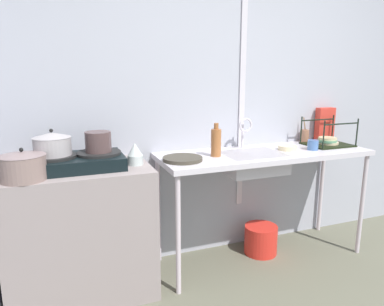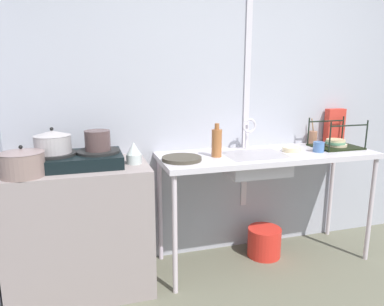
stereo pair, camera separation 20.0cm
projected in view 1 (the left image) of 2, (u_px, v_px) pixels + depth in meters
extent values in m
cube|color=#A7A9B5|center=(235.00, 102.00, 3.06)|extent=(4.49, 0.10, 2.57)
cube|color=silver|center=(242.00, 87.00, 2.99)|extent=(0.05, 0.01, 2.06)
cube|color=gray|center=(82.00, 233.00, 2.46)|extent=(0.95, 0.58, 0.92)
cube|color=silver|center=(265.00, 154.00, 2.87)|extent=(1.73, 0.58, 0.04)
cylinder|color=silver|center=(178.00, 236.00, 2.46)|extent=(0.04, 0.04, 0.88)
cylinder|color=silver|center=(362.00, 205.00, 3.03)|extent=(0.04, 0.04, 0.88)
cylinder|color=silver|center=(158.00, 211.00, 2.91)|extent=(0.04, 0.04, 0.88)
cylinder|color=silver|center=(321.00, 188.00, 3.49)|extent=(0.04, 0.04, 0.88)
cube|color=black|center=(77.00, 162.00, 2.35)|extent=(0.59, 0.39, 0.08)
cylinder|color=black|center=(53.00, 156.00, 2.29)|extent=(0.29, 0.29, 0.02)
cylinder|color=black|center=(99.00, 153.00, 2.39)|extent=(0.29, 0.29, 0.02)
cylinder|color=#A29B9D|center=(52.00, 146.00, 2.28)|extent=(0.23, 0.23, 0.12)
cone|color=#A79FA1|center=(51.00, 135.00, 2.26)|extent=(0.24, 0.24, 0.03)
sphere|color=black|center=(51.00, 131.00, 2.26)|extent=(0.02, 0.02, 0.02)
cylinder|color=#4D3837|center=(98.00, 142.00, 2.38)|extent=(0.17, 0.17, 0.14)
cylinder|color=gray|center=(23.00, 168.00, 2.09)|extent=(0.26, 0.26, 0.15)
cone|color=gray|center=(22.00, 154.00, 2.07)|extent=(0.26, 0.26, 0.02)
sphere|color=black|center=(21.00, 150.00, 2.07)|extent=(0.02, 0.02, 0.02)
cylinder|color=silver|center=(135.00, 160.00, 2.45)|extent=(0.11, 0.11, 0.07)
cone|color=silver|center=(135.00, 149.00, 2.43)|extent=(0.10, 0.10, 0.08)
cube|color=silver|center=(252.00, 163.00, 2.82)|extent=(0.48, 0.38, 0.15)
cylinder|color=silver|center=(242.00, 136.00, 2.99)|extent=(0.02, 0.02, 0.20)
torus|color=silver|center=(245.00, 125.00, 2.92)|extent=(0.12, 0.02, 0.12)
cylinder|color=#3D372C|center=(183.00, 159.00, 2.57)|extent=(0.29, 0.29, 0.03)
cylinder|color=black|center=(324.00, 135.00, 2.90)|extent=(0.01, 0.01, 0.24)
cylinder|color=black|center=(357.00, 133.00, 3.02)|extent=(0.01, 0.01, 0.24)
cylinder|color=black|center=(301.00, 130.00, 3.16)|extent=(0.01, 0.01, 0.24)
cylinder|color=black|center=(333.00, 128.00, 3.29)|extent=(0.01, 0.01, 0.24)
cylinder|color=black|center=(342.00, 124.00, 2.94)|extent=(0.35, 0.01, 0.01)
cylinder|color=black|center=(318.00, 120.00, 3.21)|extent=(0.35, 0.01, 0.01)
cube|color=black|center=(327.00, 145.00, 3.12)|extent=(0.37, 0.31, 0.01)
cylinder|color=beige|center=(328.00, 143.00, 3.12)|extent=(0.17, 0.17, 0.02)
cylinder|color=#5F9972|center=(327.00, 141.00, 3.11)|extent=(0.16, 0.16, 0.02)
cylinder|color=beige|center=(328.00, 139.00, 3.10)|extent=(0.15, 0.15, 0.02)
cylinder|color=#486DA8|center=(313.00, 145.00, 2.93)|extent=(0.09, 0.09, 0.08)
cylinder|color=beige|center=(287.00, 148.00, 2.93)|extent=(0.15, 0.15, 0.04)
cylinder|color=#9C5C30|center=(216.00, 143.00, 2.69)|extent=(0.08, 0.08, 0.21)
cylinder|color=#9C5C30|center=(216.00, 126.00, 2.66)|extent=(0.03, 0.03, 0.05)
cube|color=red|center=(325.00, 124.00, 3.32)|extent=(0.17, 0.07, 0.30)
cylinder|color=#A36A50|center=(304.00, 136.00, 3.26)|extent=(0.08, 0.08, 0.11)
cylinder|color=olive|center=(305.00, 128.00, 3.25)|extent=(0.04, 0.04, 0.19)
cylinder|color=red|center=(261.00, 239.00, 3.10)|extent=(0.28, 0.28, 0.25)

